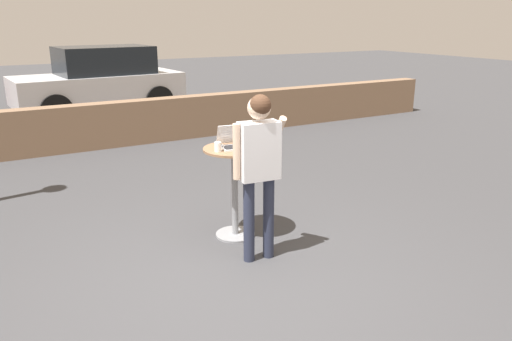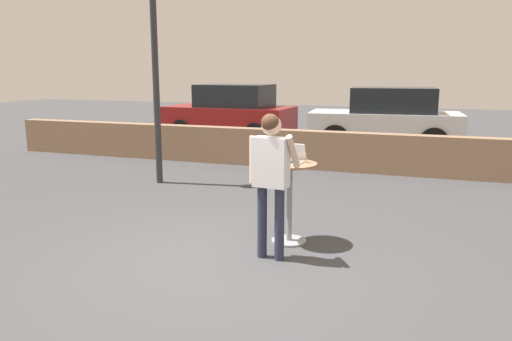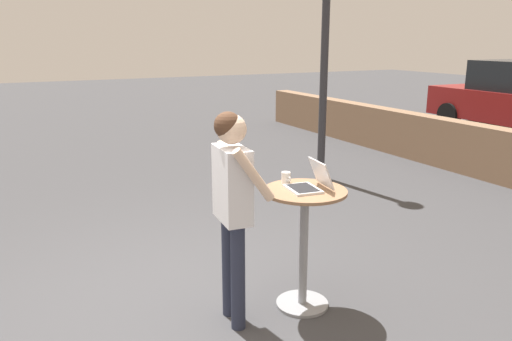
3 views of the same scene
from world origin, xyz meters
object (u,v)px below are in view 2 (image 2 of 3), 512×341
object	(u,v)px
street_lamp	(154,43)
standing_person	(271,168)
parked_car_near_street	(387,118)
parked_car_further_down	(231,111)
coffee_mug	(272,159)
cafe_table	(290,191)
laptop	(291,158)

from	to	relation	value
street_lamp	standing_person	bearing A→B (deg)	-43.30
parked_car_near_street	street_lamp	size ratio (longest dim) A/B	1.03
parked_car_further_down	street_lamp	xyz separation A→B (m)	(1.14, -6.41, 1.76)
coffee_mug	street_lamp	size ratio (longest dim) A/B	0.03
cafe_table	coffee_mug	world-z (taller)	coffee_mug
coffee_mug	parked_car_near_street	world-z (taller)	parked_car_near_street
cafe_table	parked_car_near_street	bearing A→B (deg)	86.92
cafe_table	parked_car_further_down	size ratio (longest dim) A/B	0.25
coffee_mug	standing_person	distance (m)	0.58
laptop	coffee_mug	world-z (taller)	laptop
parked_car_near_street	parked_car_further_down	bearing A→B (deg)	171.58
street_lamp	parked_car_further_down	bearing A→B (deg)	100.11
coffee_mug	cafe_table	bearing A→B (deg)	13.13
cafe_table	parked_car_near_street	size ratio (longest dim) A/B	0.25
parked_car_further_down	street_lamp	size ratio (longest dim) A/B	1.01
laptop	parked_car_further_down	distance (m)	9.84
standing_person	street_lamp	world-z (taller)	street_lamp
coffee_mug	parked_car_near_street	bearing A→B (deg)	85.46
standing_person	street_lamp	bearing A→B (deg)	136.70
parked_car_near_street	parked_car_further_down	world-z (taller)	parked_car_further_down
cafe_table	standing_person	bearing A→B (deg)	-94.50
coffee_mug	standing_person	bearing A→B (deg)	-73.60
cafe_table	coffee_mug	distance (m)	0.46
standing_person	laptop	bearing A→B (deg)	85.08
cafe_table	standing_person	xyz separation A→B (m)	(-0.05, -0.61, 0.40)
street_lamp	parked_car_near_street	bearing A→B (deg)	57.01
street_lamp	laptop	bearing A→B (deg)	-36.10
coffee_mug	street_lamp	distance (m)	4.21
standing_person	street_lamp	size ratio (longest dim) A/B	0.42
standing_person	parked_car_near_street	distance (m)	8.74
coffee_mug	parked_car_further_down	xyz separation A→B (m)	(-4.19, 8.88, -0.23)
standing_person	parked_car_further_down	bearing A→B (deg)	114.77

